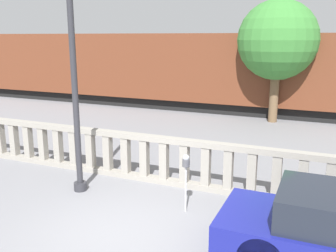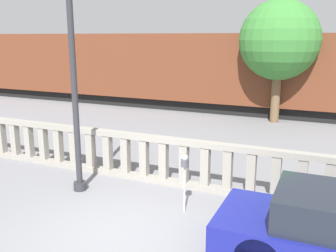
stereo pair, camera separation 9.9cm
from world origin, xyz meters
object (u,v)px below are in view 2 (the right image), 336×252
at_px(train_far, 305,60).
at_px(train_near, 184,69).
at_px(lamppost, 72,45).
at_px(tree_left, 279,40).
at_px(parking_meter, 185,167).

bearing_deg(train_far, train_near, -112.71).
distance_m(lamppost, tree_left, 10.08).
height_order(parking_meter, train_far, train_far).
distance_m(train_far, tree_left, 14.03).
relative_size(train_near, tree_left, 5.55).
relative_size(lamppost, tree_left, 1.24).
xyz_separation_m(lamppost, parking_meter, (2.75, -0.07, -2.44)).
bearing_deg(tree_left, lamppost, -108.61).
distance_m(train_near, tree_left, 5.47).
relative_size(lamppost, parking_meter, 5.04).
bearing_deg(tree_left, train_far, 89.42).
bearing_deg(parking_meter, train_near, 111.32).
xyz_separation_m(parking_meter, train_near, (-4.47, 11.44, 0.97)).
distance_m(parking_meter, tree_left, 9.94).
height_order(lamppost, train_near, lamppost).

